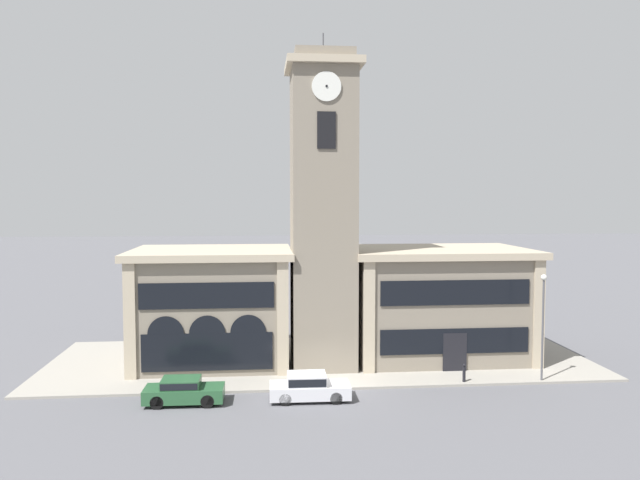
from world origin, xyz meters
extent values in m
plane|color=#56565B|center=(0.00, 0.00, 0.00)|extent=(300.00, 300.00, 0.00)
cube|color=gray|center=(0.00, 6.54, 0.07)|extent=(35.65, 13.08, 0.15)
cube|color=gray|center=(0.00, 4.85, 9.47)|extent=(3.99, 3.99, 18.95)
cube|color=tan|center=(0.00, 4.85, 19.17)|extent=(4.69, 4.69, 0.45)
cube|color=gray|center=(0.00, 4.85, 19.70)|extent=(3.67, 3.67, 0.60)
cylinder|color=#4C4C51|center=(0.00, 4.85, 20.60)|extent=(0.10, 0.10, 1.20)
cylinder|color=silver|center=(0.00, 2.80, 17.56)|extent=(1.77, 0.10, 1.77)
cylinder|color=black|center=(0.00, 2.73, 17.56)|extent=(0.14, 0.04, 0.14)
cylinder|color=silver|center=(2.04, 4.85, 17.56)|extent=(0.10, 1.77, 1.77)
cylinder|color=black|center=(2.11, 4.85, 17.56)|extent=(0.04, 0.14, 0.14)
cube|color=black|center=(0.00, 2.81, 14.98)|extent=(1.12, 0.10, 2.20)
cube|color=gray|center=(-7.18, 6.97, 3.55)|extent=(9.76, 8.23, 7.11)
cube|color=tan|center=(-7.18, 6.97, 7.33)|extent=(10.46, 8.93, 0.45)
cube|color=tan|center=(-11.71, 2.79, 3.55)|extent=(0.70, 0.16, 7.11)
cube|color=tan|center=(-2.64, 2.79, 3.55)|extent=(0.70, 0.16, 7.11)
cube|color=black|center=(-7.18, 2.81, 5.12)|extent=(8.01, 0.10, 1.56)
cube|color=black|center=(-7.18, 2.81, 1.71)|extent=(7.81, 0.10, 2.27)
cylinder|color=black|center=(-9.62, 2.80, 2.84)|extent=(2.15, 0.06, 2.15)
cylinder|color=black|center=(-7.18, 2.80, 2.84)|extent=(2.15, 0.06, 2.15)
cylinder|color=black|center=(-4.74, 2.80, 2.84)|extent=(2.15, 0.06, 2.15)
cube|color=gray|center=(8.06, 6.97, 3.53)|extent=(11.53, 8.23, 7.06)
cube|color=tan|center=(8.06, 6.97, 7.28)|extent=(12.23, 8.93, 0.45)
cube|color=tan|center=(2.64, 2.79, 3.53)|extent=(0.70, 0.16, 7.06)
cube|color=tan|center=(13.48, 2.79, 3.53)|extent=(0.70, 0.16, 7.06)
cube|color=black|center=(8.06, 2.81, 5.08)|extent=(9.46, 0.10, 1.55)
cube|color=black|center=(8.06, 2.80, 1.27)|extent=(1.50, 0.12, 2.54)
cube|color=black|center=(8.06, 2.81, 2.03)|extent=(9.46, 0.10, 1.58)
cube|color=#285633|center=(-8.05, -1.49, 0.55)|extent=(4.21, 1.85, 0.71)
cube|color=#285633|center=(-8.22, -1.49, 1.14)|extent=(2.03, 1.64, 0.46)
cube|color=black|center=(-8.22, -1.49, 1.14)|extent=(1.95, 1.67, 0.35)
cylinder|color=black|center=(-6.74, -0.73, 0.35)|extent=(0.71, 0.23, 0.71)
cylinder|color=black|center=(-6.77, -2.29, 0.35)|extent=(0.71, 0.23, 0.71)
cylinder|color=black|center=(-9.33, -0.69, 0.35)|extent=(0.71, 0.23, 0.71)
cylinder|color=black|center=(-9.36, -2.25, 0.35)|extent=(0.71, 0.23, 0.71)
cube|color=silver|center=(-1.35, -1.49, 0.53)|extent=(4.38, 1.97, 0.70)
cube|color=silver|center=(-1.53, -1.49, 1.16)|extent=(2.12, 1.74, 0.56)
cube|color=black|center=(-1.53, -1.49, 1.16)|extent=(2.03, 1.77, 0.42)
cylinder|color=black|center=(0.01, -0.68, 0.33)|extent=(0.66, 0.23, 0.66)
cylinder|color=black|center=(-0.02, -2.35, 0.33)|extent=(0.66, 0.23, 0.66)
cylinder|color=black|center=(-2.69, -0.63, 0.33)|extent=(0.66, 0.23, 0.66)
cylinder|color=black|center=(-2.72, -2.30, 0.33)|extent=(0.66, 0.23, 0.66)
cylinder|color=#4C4C51|center=(12.58, 0.36, 3.12)|extent=(0.12, 0.12, 5.95)
sphere|color=silver|center=(12.58, 0.36, 6.28)|extent=(0.36, 0.36, 0.36)
cylinder|color=black|center=(7.89, 0.48, 0.60)|extent=(0.18, 0.18, 0.90)
sphere|color=black|center=(7.89, 0.48, 1.13)|extent=(0.16, 0.16, 0.16)
camera|label=1|loc=(-3.95, -34.51, 10.89)|focal=35.00mm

